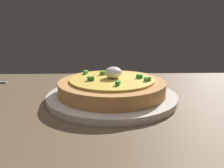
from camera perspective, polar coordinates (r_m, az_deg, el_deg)
name	(u,v)px	position (r cm, az deg, el deg)	size (l,w,h in cm)	color
dining_table	(98,123)	(37.20, -3.64, -10.43)	(100.04, 71.80, 2.10)	brown
plate	(112,96)	(45.69, 0.00, -3.21)	(27.33, 27.33, 1.30)	silver
pizza	(112,86)	(45.06, 0.01, -0.50)	(22.40, 22.40, 5.61)	tan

